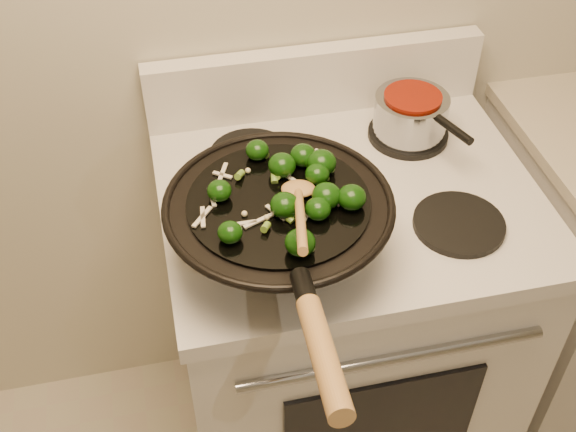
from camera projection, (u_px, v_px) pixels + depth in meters
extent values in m
cube|color=silver|center=(338.00, 333.00, 1.82)|extent=(0.76, 0.64, 0.88)
cube|color=silver|center=(349.00, 197.00, 1.51)|extent=(0.78, 0.66, 0.04)
cube|color=silver|center=(315.00, 80.00, 1.65)|extent=(0.78, 0.05, 0.16)
cylinder|color=#93969B|center=(393.00, 359.00, 1.36)|extent=(0.60, 0.02, 0.02)
cube|color=black|center=(381.00, 422.00, 1.52)|extent=(0.42, 0.01, 0.28)
cylinder|color=black|center=(279.00, 252.00, 1.36)|extent=(0.18, 0.18, 0.01)
cylinder|color=black|center=(459.00, 224.00, 1.41)|extent=(0.18, 0.18, 0.01)
cylinder|color=black|center=(251.00, 155.00, 1.57)|extent=(0.18, 0.18, 0.01)
cylinder|color=black|center=(408.00, 134.00, 1.62)|extent=(0.18, 0.18, 0.01)
torus|color=black|center=(279.00, 203.00, 1.27)|extent=(0.41, 0.41, 0.01)
cylinder|color=black|center=(279.00, 202.00, 1.27)|extent=(0.33, 0.33, 0.01)
cylinder|color=black|center=(304.00, 288.00, 1.08)|extent=(0.03, 0.07, 0.04)
cylinder|color=#A87A42|center=(324.00, 356.00, 0.97)|extent=(0.05, 0.22, 0.07)
ellipsoid|color=black|center=(285.00, 205.00, 1.23)|extent=(0.05, 0.05, 0.04)
cylinder|color=#50792B|center=(293.00, 210.00, 1.24)|extent=(0.02, 0.02, 0.02)
ellipsoid|color=black|center=(282.00, 165.00, 1.31)|extent=(0.05, 0.05, 0.04)
ellipsoid|color=black|center=(315.00, 161.00, 1.32)|extent=(0.04, 0.04, 0.04)
ellipsoid|color=black|center=(300.00, 242.00, 1.16)|extent=(0.05, 0.05, 0.04)
cylinder|color=#50792B|center=(309.00, 247.00, 1.17)|extent=(0.02, 0.01, 0.02)
ellipsoid|color=black|center=(326.00, 196.00, 1.24)|extent=(0.05, 0.05, 0.04)
ellipsoid|color=black|center=(318.00, 209.00, 1.22)|extent=(0.05, 0.05, 0.04)
ellipsoid|color=black|center=(322.00, 163.00, 1.31)|extent=(0.05, 0.05, 0.05)
cylinder|color=#50792B|center=(330.00, 168.00, 1.32)|extent=(0.02, 0.02, 0.01)
ellipsoid|color=black|center=(219.00, 191.00, 1.26)|extent=(0.04, 0.04, 0.04)
ellipsoid|color=black|center=(352.00, 197.00, 1.24)|extent=(0.05, 0.05, 0.04)
ellipsoid|color=black|center=(257.00, 150.00, 1.34)|extent=(0.04, 0.04, 0.04)
cylinder|color=#50792B|center=(264.00, 154.00, 1.35)|extent=(0.02, 0.02, 0.01)
ellipsoid|color=black|center=(303.00, 155.00, 1.33)|extent=(0.05, 0.05, 0.04)
ellipsoid|color=black|center=(318.00, 210.00, 1.23)|extent=(0.04, 0.04, 0.03)
ellipsoid|color=black|center=(317.00, 174.00, 1.29)|extent=(0.04, 0.04, 0.04)
cylinder|color=#50792B|center=(324.00, 178.00, 1.30)|extent=(0.02, 0.01, 0.01)
ellipsoid|color=black|center=(230.00, 232.00, 1.18)|extent=(0.04, 0.04, 0.04)
cube|color=silver|center=(307.00, 214.00, 1.24)|extent=(0.04, 0.05, 0.00)
cube|color=silver|center=(202.00, 217.00, 1.23)|extent=(0.04, 0.05, 0.00)
cube|color=silver|center=(212.00, 197.00, 1.27)|extent=(0.01, 0.05, 0.00)
cube|color=silver|center=(203.00, 217.00, 1.23)|extent=(0.01, 0.05, 0.00)
cube|color=silver|center=(294.00, 180.00, 1.30)|extent=(0.03, 0.04, 0.00)
cube|color=silver|center=(222.00, 173.00, 1.32)|extent=(0.03, 0.06, 0.00)
cube|color=silver|center=(222.00, 175.00, 1.31)|extent=(0.04, 0.03, 0.00)
cube|color=silver|center=(356.00, 200.00, 1.26)|extent=(0.03, 0.05, 0.00)
cube|color=silver|center=(259.00, 221.00, 1.22)|extent=(0.06, 0.03, 0.00)
cube|color=silver|center=(241.00, 224.00, 1.22)|extent=(0.05, 0.01, 0.00)
cube|color=silver|center=(276.00, 212.00, 1.24)|extent=(0.03, 0.05, 0.00)
cube|color=silver|center=(309.00, 156.00, 1.35)|extent=(0.05, 0.04, 0.00)
cylinder|color=olive|center=(274.00, 177.00, 1.30)|extent=(0.03, 0.03, 0.02)
cylinder|color=olive|center=(287.00, 213.00, 1.23)|extent=(0.02, 0.02, 0.01)
cylinder|color=olive|center=(240.00, 175.00, 1.31)|extent=(0.02, 0.03, 0.02)
cylinder|color=olive|center=(266.00, 227.00, 1.21)|extent=(0.03, 0.02, 0.02)
cylinder|color=olive|center=(280.00, 175.00, 1.31)|extent=(0.03, 0.02, 0.02)
cylinder|color=olive|center=(283.00, 161.00, 1.33)|extent=(0.03, 0.02, 0.02)
cylinder|color=olive|center=(287.00, 217.00, 1.22)|extent=(0.03, 0.01, 0.02)
sphere|color=beige|center=(267.00, 218.00, 1.23)|extent=(0.01, 0.01, 0.01)
sphere|color=beige|center=(248.00, 171.00, 1.32)|extent=(0.01, 0.01, 0.01)
sphere|color=beige|center=(289.00, 207.00, 1.25)|extent=(0.01, 0.01, 0.01)
sphere|color=beige|center=(244.00, 214.00, 1.24)|extent=(0.01, 0.01, 0.01)
ellipsoid|color=#A87A42|center=(298.00, 189.00, 1.27)|extent=(0.07, 0.06, 0.02)
cylinder|color=#A87A42|center=(300.00, 219.00, 1.15)|extent=(0.06, 0.24, 0.11)
cylinder|color=#93969B|center=(411.00, 115.00, 1.59)|extent=(0.16, 0.16, 0.09)
cylinder|color=maroon|center=(413.00, 96.00, 1.56)|extent=(0.13, 0.13, 0.01)
cylinder|color=black|center=(454.00, 130.00, 1.48)|extent=(0.05, 0.10, 0.02)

